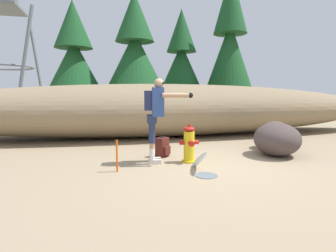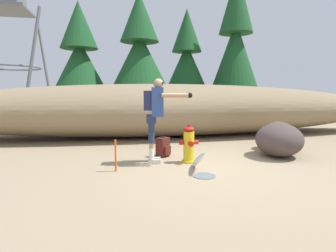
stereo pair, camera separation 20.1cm
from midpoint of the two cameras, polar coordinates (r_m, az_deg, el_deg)
ground_plane at (r=5.70m, az=9.13°, el=-8.34°), size 56.00×56.00×0.04m
dirt_embankment at (r=9.59m, az=0.48°, el=3.31°), size 16.76×3.20×1.78m
fire_hydrant at (r=5.89m, az=5.28°, el=-3.89°), size 0.41×0.36×0.81m
hydrant_water_jet at (r=5.32m, az=7.29°, el=-7.64°), size 0.40×1.10×0.60m
utility_worker at (r=5.74m, az=-1.38°, el=3.34°), size 1.02×0.62×1.76m
spare_backpack at (r=6.43m, az=-0.13°, el=-4.39°), size 0.36×0.36×0.47m
boulder_large at (r=6.98m, az=22.62°, el=-2.62°), size 1.48×1.61×0.77m
boulder_mid at (r=7.87m, az=22.38°, el=-1.79°), size 1.10×1.05×0.72m
pine_tree_far_left at (r=12.20m, az=-17.25°, el=13.42°), size 2.33×2.33×5.17m
pine_tree_left at (r=11.83m, az=-5.35°, el=15.19°), size 2.44×2.44×5.54m
pine_tree_center at (r=13.51m, az=4.29°, el=13.52°), size 2.16×2.16×5.38m
pine_tree_right at (r=13.62m, az=14.13°, el=15.97°), size 2.37×2.37×7.03m
survey_stake at (r=5.28m, az=-9.63°, el=-6.01°), size 0.04×0.04×0.60m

